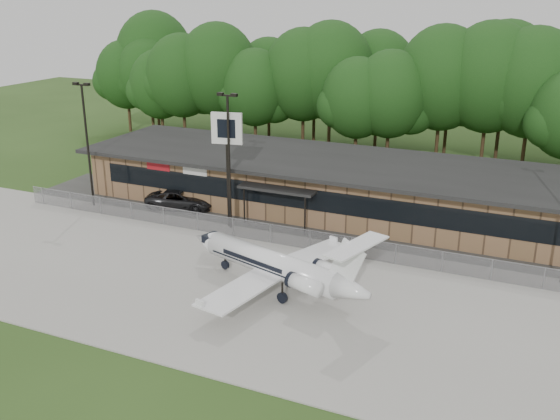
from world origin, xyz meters
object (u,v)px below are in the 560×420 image
at_px(suv, 181,200).
at_px(pole_sign, 227,141).
at_px(business_jet, 278,266).
at_px(terminal, 327,183).

bearing_deg(suv, pole_sign, -124.04).
height_order(business_jet, pole_sign, pole_sign).
bearing_deg(business_jet, suv, 159.05).
xyz_separation_m(business_jet, suv, (-13.48, 10.46, -0.85)).
xyz_separation_m(terminal, business_jet, (2.56, -15.52, -0.53)).
distance_m(terminal, pole_sign, 9.97).
bearing_deg(pole_sign, terminal, 42.11).
bearing_deg(pole_sign, business_jet, -58.41).
height_order(terminal, pole_sign, pole_sign).
xyz_separation_m(suv, pole_sign, (5.65, -2.08, 5.92)).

